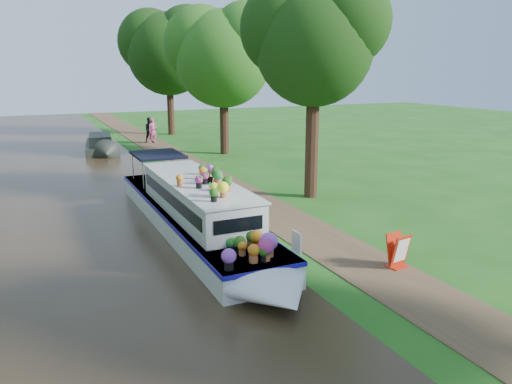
% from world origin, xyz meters
% --- Properties ---
extents(ground, '(100.00, 100.00, 0.00)m').
position_xyz_m(ground, '(0.00, 0.00, 0.00)').
color(ground, '#195014').
rests_on(ground, ground).
extents(canal_water, '(10.00, 100.00, 0.02)m').
position_xyz_m(canal_water, '(-6.00, 0.00, 0.01)').
color(canal_water, black).
rests_on(canal_water, ground).
extents(towpath, '(2.20, 100.00, 0.03)m').
position_xyz_m(towpath, '(1.20, 0.00, 0.01)').
color(towpath, '#4A3622').
rests_on(towpath, ground).
extents(plant_boat, '(2.29, 13.52, 2.28)m').
position_xyz_m(plant_boat, '(-2.25, 0.07, 0.85)').
color(plant_boat, silver).
rests_on(plant_boat, canal_water).
extents(tree_near_overhang, '(5.52, 5.28, 8.99)m').
position_xyz_m(tree_near_overhang, '(3.79, 3.06, 6.60)').
color(tree_near_overhang, black).
rests_on(tree_near_overhang, ground).
extents(tree_near_mid, '(6.90, 6.60, 9.40)m').
position_xyz_m(tree_near_mid, '(4.48, 15.08, 6.44)').
color(tree_near_mid, black).
rests_on(tree_near_mid, ground).
extents(tree_near_far, '(7.59, 7.26, 10.30)m').
position_xyz_m(tree_near_far, '(3.98, 26.09, 7.05)').
color(tree_near_far, black).
rests_on(tree_near_far, ground).
extents(second_boat, '(2.40, 6.20, 1.16)m').
position_xyz_m(second_boat, '(-2.75, 18.98, 0.48)').
color(second_boat, black).
rests_on(second_boat, canal_water).
extents(sandwich_board, '(0.63, 0.56, 0.96)m').
position_xyz_m(sandwich_board, '(1.89, -4.88, 0.46)').
color(sandwich_board, red).
rests_on(sandwich_board, towpath).
extents(pedestrian_pink, '(0.78, 0.62, 1.86)m').
position_xyz_m(pedestrian_pink, '(1.33, 21.37, 0.96)').
color(pedestrian_pink, '#D45776').
rests_on(pedestrian_pink, towpath).
extents(pedestrian_dark, '(0.94, 0.75, 1.86)m').
position_xyz_m(pedestrian_dark, '(1.25, 21.76, 0.96)').
color(pedestrian_dark, black).
rests_on(pedestrian_dark, towpath).
extents(verge_plant, '(0.50, 0.46, 0.46)m').
position_xyz_m(verge_plant, '(0.05, 3.69, 0.23)').
color(verge_plant, '#1C5D22').
rests_on(verge_plant, ground).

